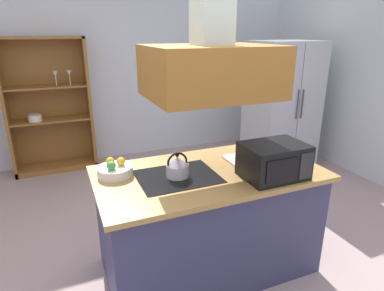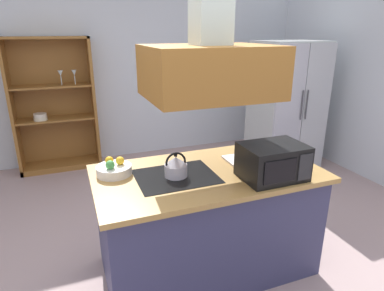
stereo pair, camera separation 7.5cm
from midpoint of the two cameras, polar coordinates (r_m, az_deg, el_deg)
ground_plane at (r=3.08m, az=-1.22°, el=-20.03°), size 7.80×7.80×0.00m
wall_back at (r=5.32m, az=-13.56°, el=12.35°), size 6.00×0.12×2.70m
kitchen_island at (r=2.82m, az=2.03°, el=-12.78°), size 1.77×0.95×0.90m
range_hood at (r=2.39m, az=2.41°, el=15.18°), size 0.90×0.70×1.21m
refrigerator at (r=5.05m, az=14.75°, el=6.75°), size 0.90×0.78×1.81m
dish_cabinet at (r=5.13m, az=-23.63°, el=5.04°), size 1.11×0.40×1.87m
kettle at (r=2.48m, az=-3.40°, el=-3.65°), size 0.17×0.17×0.19m
cutting_board at (r=2.87m, az=8.43°, el=-2.19°), size 0.34×0.24×0.02m
microwave at (r=2.53m, az=13.09°, el=-2.57°), size 0.46×0.35×0.26m
fruit_bowl at (r=2.59m, az=-13.96°, el=-4.09°), size 0.27×0.27×0.13m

